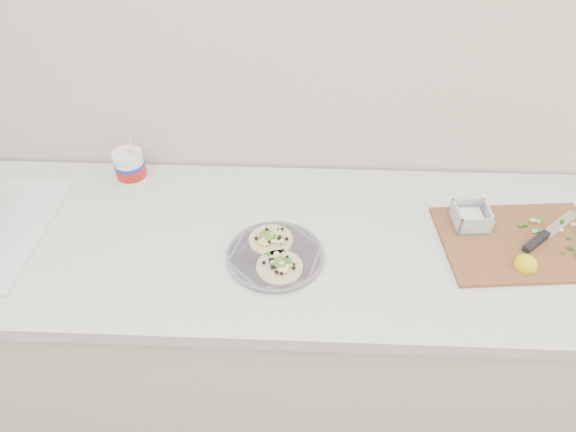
{
  "coord_description": "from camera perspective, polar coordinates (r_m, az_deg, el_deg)",
  "views": [
    {
      "loc": [
        0.28,
        0.4,
        1.89
      ],
      "look_at": [
        0.24,
        1.44,
        0.96
      ],
      "focal_mm": 32.0,
      "sensor_mm": 36.0,
      "label": 1
    }
  ],
  "objects": [
    {
      "name": "counter",
      "position": [
        1.79,
        -7.86,
        -12.21
      ],
      "size": [
        2.44,
        0.66,
        0.9
      ],
      "color": "silver",
      "rests_on": "ground"
    },
    {
      "name": "taco_plate",
      "position": [
        1.35,
        -1.45,
        -4.13
      ],
      "size": [
        0.26,
        0.26,
        0.04
      ],
      "rotation": [
        0.0,
        0.0,
        0.02
      ],
      "color": "slate",
      "rests_on": "counter"
    },
    {
      "name": "tub",
      "position": [
        1.64,
        -17.13,
        5.47
      ],
      "size": [
        0.09,
        0.09,
        0.21
      ],
      "rotation": [
        0.0,
        0.0,
        -0.21
      ],
      "color": "white",
      "rests_on": "counter"
    },
    {
      "name": "cutboard",
      "position": [
        1.53,
        24.23,
        -2.14
      ],
      "size": [
        0.45,
        0.34,
        0.07
      ],
      "rotation": [
        0.0,
        0.0,
        0.09
      ],
      "color": "brown",
      "rests_on": "counter"
    }
  ]
}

